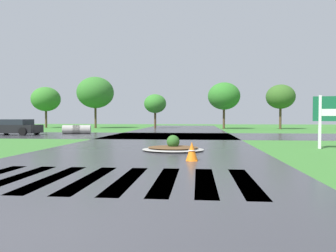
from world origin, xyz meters
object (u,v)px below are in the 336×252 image
at_px(median_island, 173,148).
at_px(drainage_pipe_stack, 77,129).
at_px(traffic_cone, 192,152).
at_px(car_silver_hatch, 15,127).

relative_size(median_island, drainage_pipe_stack, 1.08).
bearing_deg(median_island, drainage_pipe_stack, 125.96).
distance_m(drainage_pipe_stack, traffic_cone, 19.02).
height_order(car_silver_hatch, traffic_cone, car_silver_hatch).
distance_m(median_island, traffic_cone, 3.18).
xyz_separation_m(car_silver_hatch, traffic_cone, (14.69, -13.97, -0.30)).
relative_size(car_silver_hatch, traffic_cone, 6.66).
distance_m(car_silver_hatch, traffic_cone, 20.27).
relative_size(median_island, car_silver_hatch, 0.63).
xyz_separation_m(car_silver_hatch, drainage_pipe_stack, (4.43, 2.04, -0.23)).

